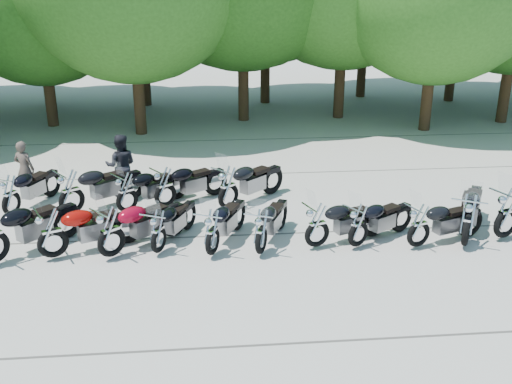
{
  "coord_description": "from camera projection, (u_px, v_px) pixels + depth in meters",
  "views": [
    {
      "loc": [
        -1.2,
        -11.59,
        6.04
      ],
      "look_at": [
        0.0,
        1.5,
        1.1
      ],
      "focal_mm": 42.0,
      "sensor_mm": 36.0,
      "label": 1
    }
  ],
  "objects": [
    {
      "name": "motorcycle_7",
      "position": [
        359.0,
        224.0,
        13.51
      ],
      "size": [
        2.14,
        1.71,
        1.2
      ],
      "primitive_type": null,
      "rotation": [
        0.0,
        0.0,
        2.15
      ],
      "color": "black",
      "rests_on": "ground"
    },
    {
      "name": "motorcycle_4",
      "position": [
        212.0,
        231.0,
        13.13
      ],
      "size": [
        1.51,
        2.27,
        1.24
      ],
      "primitive_type": null,
      "rotation": [
        0.0,
        0.0,
        2.71
      ],
      "color": "black",
      "rests_on": "ground"
    },
    {
      "name": "motorcycle_6",
      "position": [
        317.0,
        224.0,
        13.48
      ],
      "size": [
        2.28,
        1.4,
        1.24
      ],
      "primitive_type": null,
      "rotation": [
        0.0,
        0.0,
        1.94
      ],
      "color": "black",
      "rests_on": "ground"
    },
    {
      "name": "motorcycle_9",
      "position": [
        468.0,
        219.0,
        13.52
      ],
      "size": [
        1.92,
        2.59,
        1.44
      ],
      "primitive_type": null,
      "rotation": [
        0.0,
        0.0,
        2.63
      ],
      "color": "black",
      "rests_on": "ground"
    },
    {
      "name": "motorcycle_8",
      "position": [
        419.0,
        224.0,
        13.49
      ],
      "size": [
        2.24,
        1.36,
        1.21
      ],
      "primitive_type": null,
      "rotation": [
        0.0,
        0.0,
        1.93
      ],
      "color": "black",
      "rests_on": "ground"
    },
    {
      "name": "rider_1",
      "position": [
        121.0,
        166.0,
        16.58
      ],
      "size": [
        0.87,
        0.68,
        1.78
      ],
      "primitive_type": "imported",
      "rotation": [
        0.0,
        0.0,
        3.14
      ],
      "color": "black",
      "rests_on": "ground"
    },
    {
      "name": "motorcycle_2",
      "position": [
        110.0,
        231.0,
        13.0
      ],
      "size": [
        2.3,
        2.12,
        1.36
      ],
      "primitive_type": null,
      "rotation": [
        0.0,
        0.0,
        2.28
      ],
      "color": "maroon",
      "rests_on": "ground"
    },
    {
      "name": "rider_0",
      "position": [
        25.0,
        169.0,
        16.6
      ],
      "size": [
        0.68,
        0.55,
        1.6
      ],
      "primitive_type": "imported",
      "rotation": [
        0.0,
        0.0,
        2.81
      ],
      "color": "#4D3F37",
      "rests_on": "ground"
    },
    {
      "name": "motorcycle_11",
      "position": [
        10.0,
        194.0,
        15.22
      ],
      "size": [
        1.54,
        2.32,
        1.27
      ],
      "primitive_type": null,
      "rotation": [
        0.0,
        0.0,
        2.72
      ],
      "color": "black",
      "rests_on": "ground"
    },
    {
      "name": "motorcycle_5",
      "position": [
        261.0,
        230.0,
        13.18
      ],
      "size": [
        1.46,
        2.23,
        1.22
      ],
      "primitive_type": null,
      "rotation": [
        0.0,
        0.0,
        2.73
      ],
      "color": "black",
      "rests_on": "ground"
    },
    {
      "name": "motorcycle_12",
      "position": [
        71.0,
        191.0,
        15.28
      ],
      "size": [
        2.42,
        2.07,
        1.39
      ],
      "primitive_type": null,
      "rotation": [
        0.0,
        0.0,
        2.21
      ],
      "color": "black",
      "rests_on": "ground"
    },
    {
      "name": "motorcycle_1",
      "position": [
        52.0,
        232.0,
        12.96
      ],
      "size": [
        2.45,
        1.68,
        1.34
      ],
      "primitive_type": null,
      "rotation": [
        0.0,
        0.0,
        2.02
      ],
      "color": "#8B0905",
      "rests_on": "ground"
    },
    {
      "name": "motorcycle_15",
      "position": [
        228.0,
        186.0,
        15.6
      ],
      "size": [
        2.3,
        2.18,
        1.37
      ],
      "primitive_type": null,
      "rotation": [
        0.0,
        0.0,
        2.31
      ],
      "color": "black",
      "rests_on": "ground"
    },
    {
      "name": "motorcycle_3",
      "position": [
        158.0,
        230.0,
        13.24
      ],
      "size": [
        1.45,
        2.15,
        1.17
      ],
      "primitive_type": null,
      "rotation": [
        0.0,
        0.0,
        2.7
      ],
      "color": "black",
      "rests_on": "ground"
    },
    {
      "name": "ground",
      "position": [
        262.0,
        263.0,
        13.03
      ],
      "size": [
        90.0,
        90.0,
        0.0
      ],
      "primitive_type": "plane",
      "color": "#9C968D",
      "rests_on": "ground"
    },
    {
      "name": "motorcycle_14",
      "position": [
        165.0,
        186.0,
        15.74
      ],
      "size": [
        2.28,
        1.87,
        1.29
      ],
      "primitive_type": null,
      "rotation": [
        0.0,
        0.0,
        2.17
      ],
      "color": "black",
      "rests_on": "ground"
    },
    {
      "name": "motorcycle_13",
      "position": [
        126.0,
        191.0,
        15.42
      ],
      "size": [
        2.17,
        1.91,
        1.26
      ],
      "primitive_type": null,
      "rotation": [
        0.0,
        0.0,
        2.24
      ],
      "color": "black",
      "rests_on": "ground"
    },
    {
      "name": "motorcycle_10",
      "position": [
        507.0,
        212.0,
        13.89
      ],
      "size": [
        2.64,
        1.67,
        1.43
      ],
      "primitive_type": null,
      "rotation": [
        0.0,
        0.0,
        1.96
      ],
      "color": "black",
      "rests_on": "ground"
    }
  ]
}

